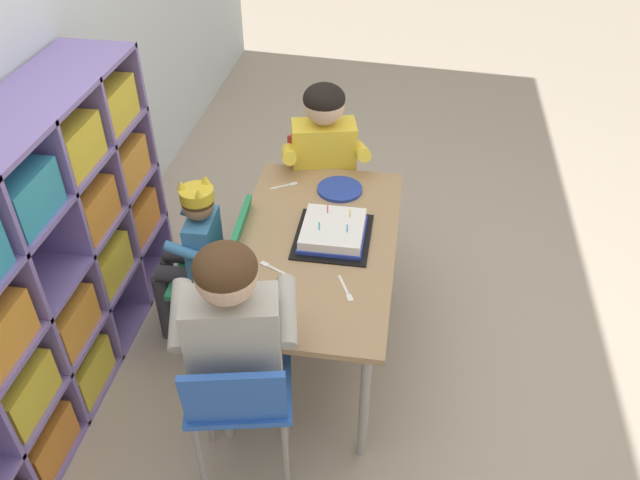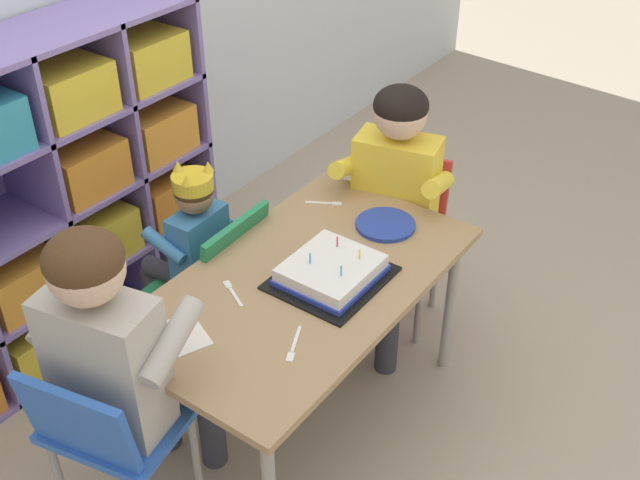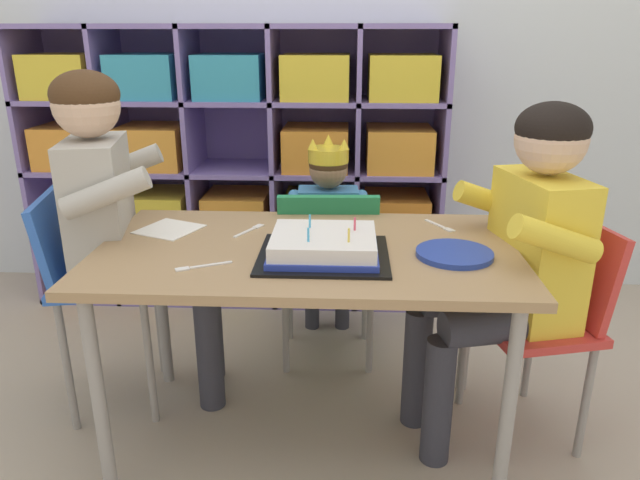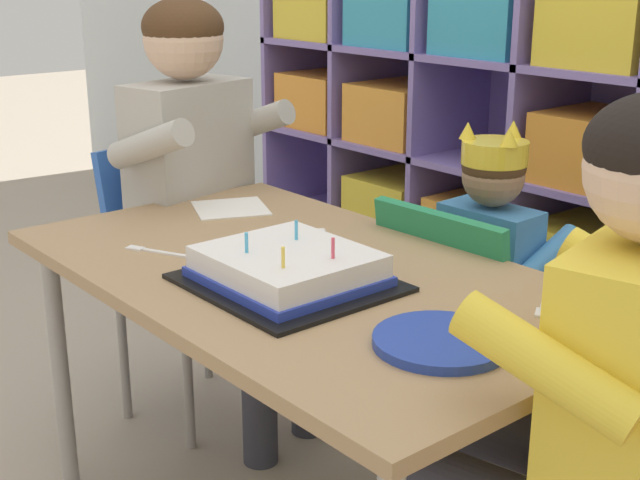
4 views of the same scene
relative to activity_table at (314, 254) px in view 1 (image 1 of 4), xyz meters
name	(u,v)px [view 1 (image 1 of 4)]	position (x,y,z in m)	size (l,w,h in m)	color
ground	(315,347)	(0.00, 0.00, -0.56)	(16.00, 16.00, 0.00)	tan
storage_cubby_shelf	(29,284)	(-0.40, 1.02, 0.05)	(1.79, 0.35, 1.20)	#7F6BB2
activity_table	(314,254)	(0.00, 0.00, 0.00)	(1.15, 0.66, 0.61)	#A37F56
classroom_chair_blue	(222,267)	(0.04, 0.42, -0.16)	(0.37, 0.35, 0.68)	#238451
child_with_crown	(194,243)	(0.04, 0.53, -0.04)	(0.30, 0.31, 0.83)	#3D7FBC
classroom_chair_adult_side	(239,400)	(-0.69, 0.15, -0.10)	(0.38, 0.41, 0.71)	blue
adult_helper_seated	(235,332)	(-0.58, 0.17, 0.11)	(0.46, 0.45, 1.07)	#B2ADA3
classroom_chair_guest_side	(323,189)	(0.70, 0.07, -0.15)	(0.39, 0.43, 0.67)	red
guest_at_table_side	(325,166)	(0.59, 0.04, 0.06)	(0.47, 0.45, 1.01)	yellow
birthday_cake_on_tray	(333,232)	(0.05, -0.07, 0.08)	(0.34, 0.30, 0.10)	black
paper_plate_stack	(340,189)	(0.39, -0.05, 0.06)	(0.20, 0.20, 0.01)	#233DA3
paper_napkin_square	(259,312)	(-0.42, 0.13, 0.06)	(0.16, 0.16, 0.00)	white
fork_at_table_front_edge	(346,290)	(-0.26, -0.16, 0.06)	(0.14, 0.07, 0.00)	white
fork_near_child_seat	(272,268)	(-0.18, 0.13, 0.06)	(0.08, 0.13, 0.00)	white
fork_beside_plate_stack	(286,185)	(0.40, 0.19, 0.06)	(0.08, 0.12, 0.00)	white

